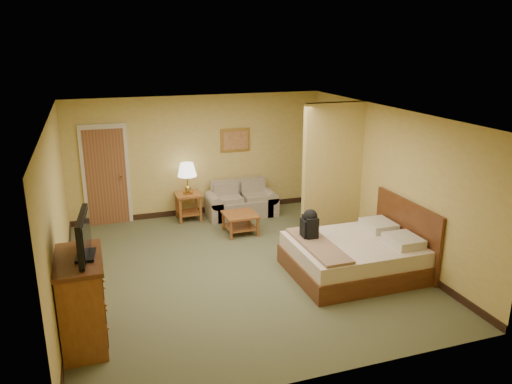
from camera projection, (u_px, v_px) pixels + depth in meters
name	position (u px, v px, depth m)	size (l,w,h in m)	color
floor	(240.00, 269.00, 8.41)	(6.00, 6.00, 0.00)	#545738
ceiling	(238.00, 114.00, 7.66)	(6.00, 6.00, 0.00)	white
back_wall	(199.00, 156.00, 10.75)	(5.50, 0.02, 2.60)	tan
left_wall	(57.00, 213.00, 7.19)	(0.02, 6.00, 2.60)	tan
right_wall	(387.00, 180.00, 8.88)	(0.02, 6.00, 2.60)	tan
partition	(332.00, 171.00, 9.53)	(1.20, 0.15, 2.60)	tan
door	(106.00, 176.00, 10.20)	(0.94, 0.16, 2.10)	beige
baseboard	(201.00, 210.00, 11.11)	(5.50, 0.02, 0.12)	black
loveseat	(241.00, 204.00, 10.92)	(1.51, 0.70, 0.76)	gray
side_table	(188.00, 202.00, 10.60)	(0.53, 0.53, 0.59)	brown
table_lamp	(187.00, 171.00, 10.40)	(0.40, 0.40, 0.66)	#A6823D
coffee_table	(240.00, 219.00, 9.87)	(0.65, 0.65, 0.41)	brown
wall_picture	(235.00, 140.00, 10.89)	(0.66, 0.04, 0.52)	#B78E3F
dresser	(82.00, 301.00, 6.19)	(0.58, 1.10, 1.17)	brown
tv	(84.00, 237.00, 5.98)	(0.26, 0.89, 0.54)	black
bed	(358.00, 255.00, 8.20)	(2.09, 1.77, 1.15)	#4F2612
backpack	(310.00, 224.00, 8.12)	(0.24, 0.30, 0.51)	black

